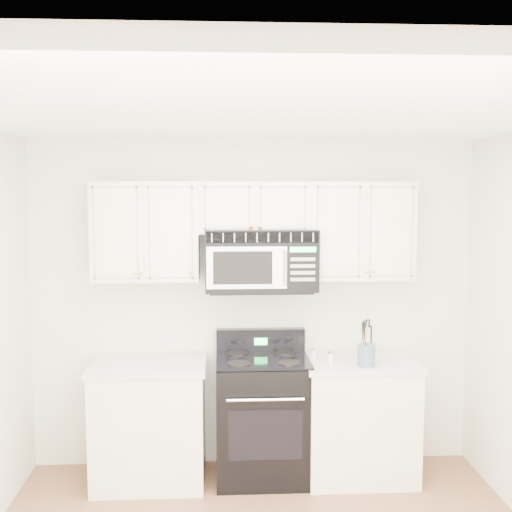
{
  "coord_description": "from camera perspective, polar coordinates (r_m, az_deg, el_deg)",
  "views": [
    {
      "loc": [
        -0.26,
        -3.3,
        2.21
      ],
      "look_at": [
        0.0,
        1.3,
        1.73
      ],
      "focal_mm": 45.0,
      "sensor_mm": 36.0,
      "label": 1
    }
  ],
  "objects": [
    {
      "name": "shaker_pepper",
      "position": [
        4.82,
        6.67,
        -8.98
      ],
      "size": [
        0.04,
        0.04,
        0.11
      ],
      "color": "silver",
      "rests_on": "base_cabinet_right"
    },
    {
      "name": "base_cabinet_left",
      "position": [
        5.09,
        -9.42,
        -14.66
      ],
      "size": [
        0.86,
        0.65,
        0.92
      ],
      "color": "white",
      "rests_on": "ground"
    },
    {
      "name": "upper_cabinets",
      "position": [
        4.9,
        -0.18,
        2.69
      ],
      "size": [
        2.44,
        0.37,
        0.75
      ],
      "color": "white",
      "rests_on": "ground"
    },
    {
      "name": "microwave",
      "position": [
        4.88,
        0.43,
        -0.3
      ],
      "size": [
        0.84,
        0.47,
        0.46
      ],
      "color": "black",
      "rests_on": "ground"
    },
    {
      "name": "range",
      "position": [
        5.07,
        0.58,
        -13.99
      ],
      "size": [
        0.7,
        0.64,
        1.11
      ],
      "color": "black",
      "rests_on": "ground"
    },
    {
      "name": "shaker_salt",
      "position": [
        4.96,
        5.17,
        -8.65
      ],
      "size": [
        0.04,
        0.04,
        0.09
      ],
      "color": "silver",
      "rests_on": "base_cabinet_right"
    },
    {
      "name": "utensil_crock",
      "position": [
        4.82,
        9.79,
        -8.57
      ],
      "size": [
        0.13,
        0.13,
        0.34
      ],
      "color": "slate",
      "rests_on": "base_cabinet_right"
    },
    {
      "name": "room",
      "position": [
        3.44,
        1.22,
        -9.42
      ],
      "size": [
        3.51,
        3.51,
        2.61
      ],
      "color": "brown",
      "rests_on": "ground"
    },
    {
      "name": "base_cabinet_right",
      "position": [
        5.17,
        9.08,
        -14.33
      ],
      "size": [
        0.86,
        0.65,
        0.92
      ],
      "color": "white",
      "rests_on": "ground"
    }
  ]
}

